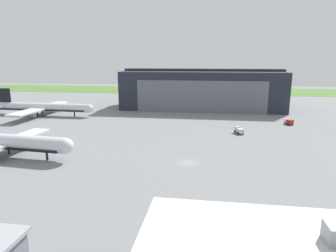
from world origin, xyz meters
name	(u,v)px	position (x,y,z in m)	size (l,w,h in m)	color
ground_plane	(187,163)	(0.00, 0.00, 0.00)	(440.00, 440.00, 0.00)	slate
grass_field_strip	(205,91)	(0.00, 170.02, 0.04)	(440.00, 56.00, 0.08)	#4C7531
maintenance_hangar	(202,89)	(0.51, 84.16, 9.49)	(79.40, 30.61, 19.90)	#232833
airliner_far_right	(43,107)	(-68.63, 51.73, 3.68)	(46.60, 38.42, 11.88)	silver
airliner_near_left	(6,142)	(-46.10, -2.18, 3.87)	(37.38, 31.54, 12.77)	silver
ops_van	(289,122)	(35.12, 48.36, 1.13)	(3.00, 4.10, 2.04)	silver
stair_truck	(239,130)	(14.89, 31.26, 1.14)	(3.20, 4.25, 2.17)	#B7BCC6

